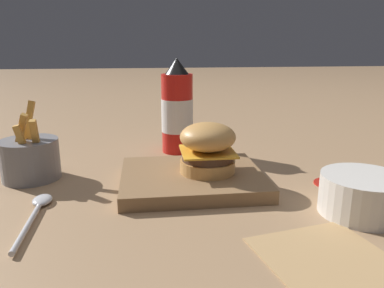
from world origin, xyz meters
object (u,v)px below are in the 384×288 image
at_px(side_bowl, 363,194).
at_px(spoon, 38,208).
at_px(burger, 208,148).
at_px(fries_basket, 30,158).
at_px(ketchup_bottle, 177,111).
at_px(serving_board, 192,179).

xyz_separation_m(side_bowl, spoon, (-0.46, 0.06, -0.02)).
height_order(burger, fries_basket, fries_basket).
relative_size(ketchup_bottle, side_bowl, 1.71).
distance_m(ketchup_bottle, fries_basket, 0.31).
bearing_deg(spoon, fries_basket, 16.60).
bearing_deg(spoon, side_bowl, -99.25).
height_order(serving_board, fries_basket, fries_basket).
height_order(serving_board, spoon, serving_board).
distance_m(serving_board, fries_basket, 0.29).
height_order(serving_board, ketchup_bottle, ketchup_bottle).
xyz_separation_m(serving_board, ketchup_bottle, (-0.01, 0.21, 0.08)).
distance_m(ketchup_bottle, spoon, 0.37).
xyz_separation_m(serving_board, side_bowl, (0.23, -0.14, 0.02)).
distance_m(burger, fries_basket, 0.32).
bearing_deg(serving_board, fries_basket, 166.33).
relative_size(fries_basket, side_bowl, 1.15).
xyz_separation_m(burger, spoon, (-0.26, -0.07, -0.06)).
xyz_separation_m(serving_board, spoon, (-0.23, -0.08, -0.01)).
xyz_separation_m(ketchup_bottle, spoon, (-0.23, -0.28, -0.09)).
relative_size(ketchup_bottle, spoon, 1.19).
xyz_separation_m(burger, ketchup_bottle, (-0.03, 0.21, 0.03)).
distance_m(serving_board, spoon, 0.25).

